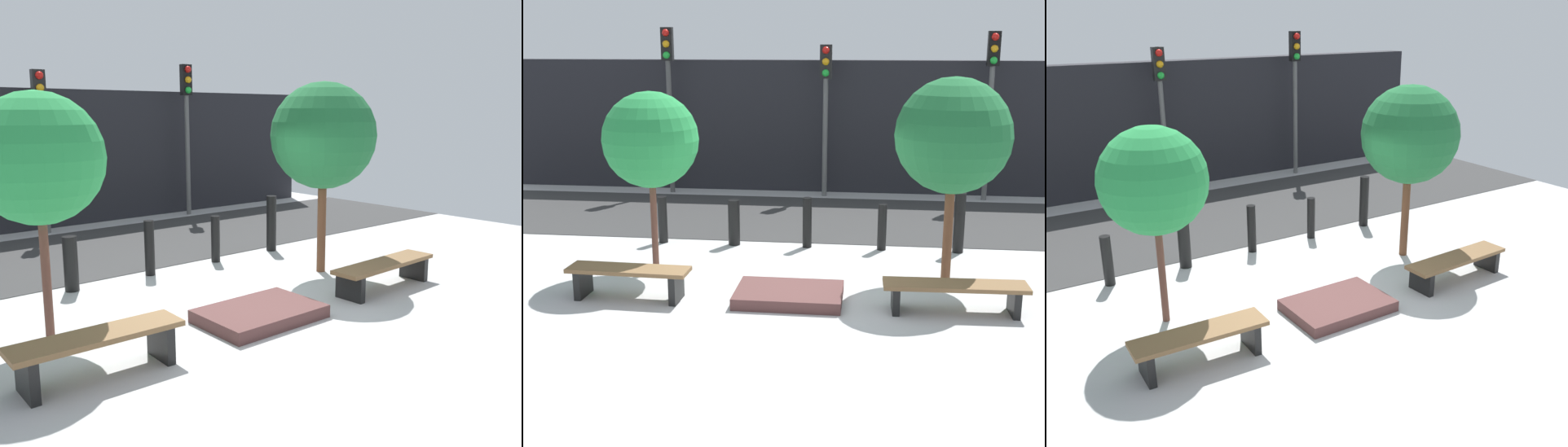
{
  "view_description": "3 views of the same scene",
  "coord_description": "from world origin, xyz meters",
  "views": [
    {
      "loc": [
        -4.74,
        -5.78,
        2.7
      ],
      "look_at": [
        0.49,
        0.32,
        1.16
      ],
      "focal_mm": 40.0,
      "sensor_mm": 36.0,
      "label": 1
    },
    {
      "loc": [
        1.16,
        -10.23,
        3.73
      ],
      "look_at": [
        -0.16,
        0.47,
        0.99
      ],
      "focal_mm": 50.0,
      "sensor_mm": 36.0,
      "label": 2
    },
    {
      "loc": [
        -4.76,
        -6.73,
        4.35
      ],
      "look_at": [
        -0.07,
        0.54,
        1.22
      ],
      "focal_mm": 40.0,
      "sensor_mm": 36.0,
      "label": 3
    }
  ],
  "objects": [
    {
      "name": "bollard_center",
      "position": [
        0.0,
        2.62,
        0.47
      ],
      "size": [
        0.17,
        0.17,
        0.93
      ],
      "primitive_type": "cylinder",
      "color": "black",
      "rests_on": "ground"
    },
    {
      "name": "bollard_right",
      "position": [
        1.36,
        2.62,
        0.43
      ],
      "size": [
        0.16,
        0.16,
        0.85
      ],
      "primitive_type": "cylinder",
      "color": "black",
      "rests_on": "ground"
    },
    {
      "name": "tree_behind_right_bench",
      "position": [
        2.36,
        0.91,
        2.31
      ],
      "size": [
        1.77,
        1.77,
        3.2
      ],
      "color": "brown",
      "rests_on": "ground"
    },
    {
      "name": "ground_plane",
      "position": [
        0.0,
        0.0,
        0.0
      ],
      "size": [
        18.0,
        18.0,
        0.0
      ],
      "primitive_type": "plane",
      "color": "#B5B5B5"
    },
    {
      "name": "bollard_far_left",
      "position": [
        -2.73,
        2.62,
        0.44
      ],
      "size": [
        0.18,
        0.18,
        0.88
      ],
      "primitive_type": "cylinder",
      "color": "black",
      "rests_on": "ground"
    },
    {
      "name": "bollard_far_right",
      "position": [
        2.73,
        2.62,
        0.55
      ],
      "size": [
        0.19,
        0.19,
        1.1
      ],
      "primitive_type": "cylinder",
      "color": "black",
      "rests_on": "ground"
    },
    {
      "name": "building_facade",
      "position": [
        0.0,
        7.94,
        1.62
      ],
      "size": [
        16.2,
        0.5,
        3.24
      ],
      "primitive_type": "cube",
      "color": "black",
      "rests_on": "ground"
    },
    {
      "name": "bench_right",
      "position": [
        2.36,
        -0.43,
        0.32
      ],
      "size": [
        2.01,
        0.54,
        0.43
      ],
      "rotation": [
        0.0,
        0.0,
        0.03
      ],
      "color": "black",
      "rests_on": "ground"
    },
    {
      "name": "road_strip",
      "position": [
        0.0,
        4.88,
        0.01
      ],
      "size": [
        18.0,
        4.02,
        0.01
      ],
      "primitive_type": "cube",
      "color": "#353535",
      "rests_on": "ground"
    },
    {
      "name": "bollard_left",
      "position": [
        -1.36,
        2.62,
        0.43
      ],
      "size": [
        0.22,
        0.22,
        0.86
      ],
      "primitive_type": "cylinder",
      "color": "black",
      "rests_on": "ground"
    },
    {
      "name": "traffic_light_mid_east",
      "position": [
        3.82,
        7.18,
        2.69
      ],
      "size": [
        0.28,
        0.27,
        3.92
      ],
      "color": "#585858",
      "rests_on": "ground"
    },
    {
      "name": "tree_behind_left_bench",
      "position": [
        -2.36,
        0.91,
        2.18
      ],
      "size": [
        1.54,
        1.54,
        2.95
      ],
      "color": "brown",
      "rests_on": "ground"
    },
    {
      "name": "planter_bed",
      "position": [
        0.0,
        -0.23,
        0.09
      ],
      "size": [
        1.56,
        1.07,
        0.17
      ],
      "primitive_type": "cube",
      "color": "brown",
      "rests_on": "ground"
    },
    {
      "name": "bench_left",
      "position": [
        -2.36,
        -0.43,
        0.34
      ],
      "size": [
        1.82,
        0.53,
        0.48
      ],
      "rotation": [
        0.0,
        0.0,
        -0.03
      ],
      "color": "black",
      "rests_on": "ground"
    },
    {
      "name": "traffic_light_mid_west",
      "position": [
        0.0,
        7.18,
        2.5
      ],
      "size": [
        0.28,
        0.27,
        3.62
      ],
      "color": "#585858",
      "rests_on": "ground"
    }
  ]
}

